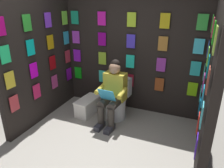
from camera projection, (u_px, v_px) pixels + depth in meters
name	position (u px, v px, depth m)	size (l,w,h in m)	color
ground_plane	(86.00, 166.00, 2.99)	(30.00, 30.00, 0.00)	#9E998E
display_wall_back	(132.00, 54.00, 4.25)	(2.89, 0.14, 2.32)	black
display_wall_left	(211.00, 81.00, 2.86)	(0.14, 1.92, 2.32)	black
display_wall_right	(39.00, 59.00, 3.90)	(0.14, 1.92, 2.32)	black
toilet	(117.00, 101.00, 4.16)	(0.42, 0.56, 0.77)	white
person_reading	(112.00, 93.00, 3.87)	(0.54, 0.70, 1.19)	gold
comic_longbox_near	(88.00, 106.00, 4.33)	(0.35, 0.63, 0.33)	white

